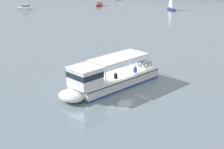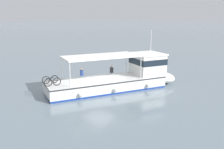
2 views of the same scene
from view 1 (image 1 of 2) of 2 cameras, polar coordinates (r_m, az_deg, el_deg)
name	(u,v)px [view 1 (image 1 of 2)]	position (r m, az deg, el deg)	size (l,w,h in m)	color
ground_plane	(120,83)	(38.10, 1.39, -1.46)	(400.00, 400.00, 0.00)	slate
ferry_main	(105,80)	(36.09, -1.16, -0.95)	(8.69, 12.67, 5.32)	white
motorboat_far_right	(100,4)	(98.29, -2.10, 11.76)	(2.00, 3.79, 1.26)	maroon
sailboat_horizon_east	(171,8)	(91.56, 9.91, 10.92)	(3.87, 4.75, 5.40)	navy
motorboat_outer_anchorage	(25,8)	(94.08, -14.46, 10.83)	(3.70, 1.62, 1.26)	white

